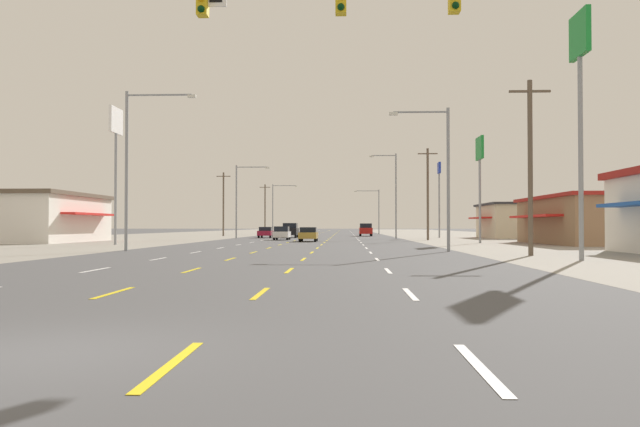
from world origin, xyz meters
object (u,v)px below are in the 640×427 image
(sedan_center_turn_nearest, at_px, (308,234))
(streetlight_right_row_0, at_px, (442,168))
(pole_sign_left_row_1, at_px, (116,137))
(pole_sign_right_row_2, at_px, (439,183))
(streetlight_right_row_2, at_px, (376,208))
(hatchback_inner_left_near, at_px, (282,233))
(suv_far_right_far, at_px, (366,230))
(pole_sign_right_row_1, at_px, (480,160))
(sedan_far_left_mid, at_px, (266,232))
(streetlight_right_row_1, at_px, (394,190))
(streetlight_left_row_2, at_px, (275,205))
(suv_inner_left_midfar, at_px, (290,230))
(streetlight_left_row_1, at_px, (240,196))
(pole_sign_right_row_0, at_px, (580,72))
(streetlight_left_row_0, at_px, (134,158))

(sedan_center_turn_nearest, relative_size, streetlight_right_row_0, 0.50)
(pole_sign_left_row_1, height_order, pole_sign_right_row_2, pole_sign_left_row_1)
(streetlight_right_row_2, bearing_deg, pole_sign_right_row_2, -78.12)
(hatchback_inner_left_near, relative_size, suv_far_right_far, 0.80)
(sedan_center_turn_nearest, height_order, hatchback_inner_left_near, hatchback_inner_left_near)
(pole_sign_right_row_2, height_order, streetlight_right_row_0, pole_sign_right_row_2)
(hatchback_inner_left_near, bearing_deg, streetlight_right_row_2, 74.83)
(pole_sign_right_row_1, distance_m, streetlight_right_row_2, 61.03)
(sedan_far_left_mid, relative_size, streetlight_right_row_1, 0.42)
(streetlight_left_row_2, bearing_deg, streetlight_right_row_2, -0.00)
(sedan_center_turn_nearest, xyz_separation_m, pole_sign_right_row_2, (16.59, 22.07, 6.67))
(pole_sign_right_row_2, relative_size, streetlight_right_row_2, 1.21)
(suv_inner_left_midfar, bearing_deg, pole_sign_left_row_1, -110.52)
(sedan_center_turn_nearest, bearing_deg, sedan_far_left_mid, 109.07)
(suv_inner_left_midfar, xyz_separation_m, suv_far_right_far, (10.62, 13.41, 0.00))
(streetlight_left_row_1, relative_size, streetlight_right_row_2, 1.10)
(hatchback_inner_left_near, relative_size, streetlight_left_row_1, 0.42)
(pole_sign_right_row_0, bearing_deg, streetlight_right_row_2, 93.21)
(streetlight_right_row_2, bearing_deg, sedan_far_left_mid, -115.01)
(streetlight_right_row_0, bearing_deg, pole_sign_right_row_1, 71.46)
(pole_sign_right_row_1, relative_size, streetlight_left_row_0, 0.97)
(sedan_far_left_mid, distance_m, streetlight_right_row_2, 39.26)
(pole_sign_left_row_1, xyz_separation_m, streetlight_left_row_0, (6.05, -13.06, -3.21))
(pole_sign_right_row_2, bearing_deg, pole_sign_left_row_1, -133.97)
(pole_sign_left_row_1, distance_m, streetlight_right_row_2, 71.53)
(pole_sign_right_row_0, bearing_deg, streetlight_right_row_1, 95.44)
(streetlight_left_row_2, bearing_deg, sedan_center_turn_nearest, -80.16)
(sedan_far_left_mid, bearing_deg, streetlight_left_row_0, -93.55)
(suv_inner_left_midfar, distance_m, pole_sign_left_row_1, 35.31)
(sedan_far_left_mid, bearing_deg, streetlight_right_row_2, 64.99)
(sedan_far_left_mid, distance_m, streetlight_left_row_0, 44.86)
(streetlight_right_row_1, bearing_deg, streetlight_right_row_2, 90.42)
(pole_sign_right_row_2, xyz_separation_m, streetlight_left_row_1, (-26.26, -6.63, -1.96))
(pole_sign_left_row_1, distance_m, streetlight_left_row_1, 27.77)
(hatchback_inner_left_near, height_order, sedan_far_left_mid, hatchback_inner_left_near)
(hatchback_inner_left_near, relative_size, suv_inner_left_midfar, 0.80)
(sedan_center_turn_nearest, bearing_deg, suv_inner_left_midfar, 100.03)
(suv_far_right_far, distance_m, streetlight_left_row_0, 61.16)
(streetlight_left_row_1, bearing_deg, suv_far_right_far, 48.43)
(sedan_center_turn_nearest, distance_m, pole_sign_left_row_1, 21.16)
(sedan_center_turn_nearest, bearing_deg, streetlight_left_row_2, 99.84)
(pole_sign_right_row_2, xyz_separation_m, streetlight_left_row_0, (-26.26, -46.55, -1.52))
(sedan_far_left_mid, xyz_separation_m, streetlight_right_row_0, (16.69, -44.48, 4.43))
(hatchback_inner_left_near, height_order, pole_sign_right_row_1, pole_sign_right_row_1)
(pole_sign_left_row_1, distance_m, streetlight_right_row_0, 28.92)
(streetlight_left_row_1, distance_m, streetlight_left_row_2, 39.92)
(suv_inner_left_midfar, relative_size, suv_far_right_far, 1.00)
(pole_sign_left_row_1, distance_m, pole_sign_right_row_0, 38.00)
(suv_far_right_far, bearing_deg, pole_sign_left_row_1, -116.43)
(pole_sign_right_row_1, height_order, streetlight_right_row_2, pole_sign_right_row_1)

